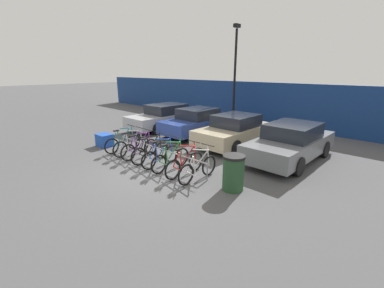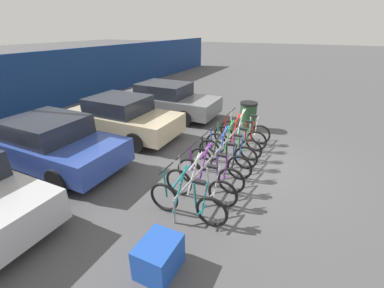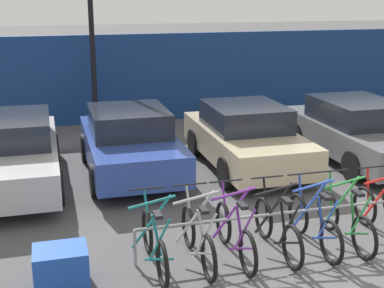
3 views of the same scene
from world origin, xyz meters
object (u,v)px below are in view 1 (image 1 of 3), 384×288
at_px(car_blue, 197,122).
at_px(cargo_crate, 105,140).
at_px(bicycle_red, 185,164).
at_px(car_beige, 235,130).
at_px(bicycle_silver, 132,145).
at_px(bicycle_green, 171,159).
at_px(car_silver, 165,117).
at_px(car_grey, 291,142).
at_px(bicycle_black, 150,152).
at_px(trash_bin, 233,173).
at_px(bike_rack, 158,149).
at_px(bicycle_purple, 140,148).
at_px(bicycle_blue, 161,156).
at_px(bicycle_white, 198,169).
at_px(bicycle_teal, 123,143).
at_px(lamp_post, 235,70).

relative_size(car_blue, cargo_crate, 5.63).
distance_m(bicycle_red, car_beige, 4.05).
xyz_separation_m(bicycle_silver, bicycle_green, (2.36, 0.00, 0.00)).
relative_size(car_silver, car_grey, 1.03).
bearing_deg(car_grey, bicycle_black, -134.10).
height_order(car_beige, trash_bin, car_beige).
bearing_deg(bicycle_black, trash_bin, 0.51).
bearing_deg(bike_rack, car_silver, 136.64).
bearing_deg(car_blue, bicycle_purple, -78.39).
height_order(bike_rack, bicycle_blue, bicycle_blue).
distance_m(bicycle_white, car_beige, 4.20).
relative_size(bicycle_purple, car_beige, 0.43).
height_order(bicycle_blue, cargo_crate, bicycle_blue).
bearing_deg(car_blue, bicycle_blue, -63.11).
xyz_separation_m(bike_rack, bicycle_blue, (0.33, -0.15, -0.12)).
bearing_deg(car_blue, bicycle_green, -57.63).
bearing_deg(bicycle_green, bicycle_red, -1.10).
relative_size(bicycle_black, trash_bin, 1.66).
distance_m(bicycle_teal, car_beige, 4.89).
bearing_deg(car_beige, bicycle_red, -78.46).
bearing_deg(bicycle_purple, bicycle_white, -2.69).
xyz_separation_m(bicycle_white, trash_bin, (1.17, 0.20, 0.14)).
height_order(bicycle_purple, bicycle_blue, same).
bearing_deg(bicycle_teal, bicycle_red, 2.51).
bearing_deg(bicycle_red, bicycle_green, 179.02).
bearing_deg(cargo_crate, car_blue, 69.73).
bearing_deg(car_silver, bike_rack, -43.36).
relative_size(bike_rack, car_beige, 1.20).
bearing_deg(bicycle_white, bicycle_blue, 177.87).
xyz_separation_m(bike_rack, bicycle_white, (2.13, -0.15, -0.12)).
distance_m(bicycle_teal, bicycle_green, 2.99).
bearing_deg(lamp_post, car_silver, -118.00).
bearing_deg(bicycle_red, trash_bin, 5.43).
relative_size(bicycle_green, bicycle_red, 1.00).
bearing_deg(bicycle_purple, car_silver, 125.77).
xyz_separation_m(bicycle_purple, bicycle_blue, (1.27, 0.00, 0.00)).
height_order(bicycle_white, lamp_post, lamp_post).
bearing_deg(lamp_post, car_grey, -37.19).
height_order(car_grey, cargo_crate, car_grey).
height_order(bicycle_black, cargo_crate, bicycle_black).
height_order(bicycle_black, bicycle_red, same).
xyz_separation_m(bicycle_purple, car_silver, (-3.27, 4.12, 0.31)).
bearing_deg(trash_bin, bicycle_green, -175.38).
xyz_separation_m(bicycle_green, car_grey, (2.52, 3.77, 0.31)).
bearing_deg(car_grey, cargo_crate, -149.97).
bearing_deg(bicycle_blue, cargo_crate, -179.84).
xyz_separation_m(bicycle_purple, bicycle_green, (1.80, 0.00, 0.00)).
height_order(bicycle_blue, trash_bin, bicycle_blue).
distance_m(car_silver, cargo_crate, 4.37).
height_order(car_silver, car_grey, same).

